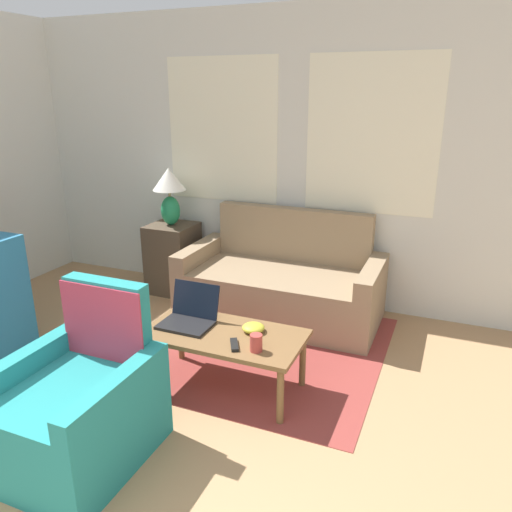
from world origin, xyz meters
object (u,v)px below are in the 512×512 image
Objects in this scene: coffee_table at (224,339)px; cup_navy at (256,343)px; snack_bowl at (253,328)px; tv_remote at (234,345)px; table_lamp at (169,189)px; couch at (282,285)px; laptop at (189,315)px; armchair at (80,408)px.

cup_navy is at bearing -26.08° from coffee_table.
tv_remote is (-0.03, -0.23, -0.02)m from snack_bowl.
table_lamp reaches higher than cup_navy.
couch is at bearing 100.29° from snack_bowl.
laptop reaches higher than cup_navy.
couch is 11.52× the size of snack_bowl.
armchair is (-0.40, -2.12, 0.01)m from couch.
tv_remote is (-0.15, 0.00, -0.04)m from cup_navy.
table_lamp reaches higher than snack_bowl.
table_lamp is 2.20m from cup_navy.
armchair is 0.98m from coffee_table.
armchair reaches higher than laptop.
cup_navy is 0.73× the size of snack_bowl.
coffee_table is 0.33m from cup_navy.
table_lamp reaches higher than tv_remote.
armchair is 2.48m from table_lamp.
laptop reaches higher than coffee_table.
laptop reaches higher than tv_remote.
coffee_table is 6.82× the size of tv_remote.
snack_bowl reaches higher than tv_remote.
armchair is 8.40× the size of cup_navy.
cup_navy is at bearing -63.37° from snack_bowl.
tv_remote is at bearing 51.77° from armchair.
tv_remote is (0.42, -0.18, -0.05)m from laptop.
coffee_table is at bearing 153.92° from cup_navy.
cup_navy is at bearing -76.82° from couch.
table_lamp is at bearing 132.26° from tv_remote.
snack_bowl is at bearing 6.40° from laptop.
table_lamp is 0.52× the size of coffee_table.
couch reaches higher than snack_bowl.
armchair is 6.17× the size of snack_bowl.
tv_remote is at bearing -47.74° from table_lamp.
laptop is 0.45m from tv_remote.
cup_navy is (0.28, -0.14, 0.10)m from coffee_table.
cup_navy is (0.72, 0.73, 0.18)m from armchair.
snack_bowl is (0.21, -1.16, 0.16)m from couch.
armchair reaches higher than coffee_table.
couch is 1.19m from snack_bowl.
coffee_table is at bearing -88.02° from couch.
coffee_table is 9.56× the size of cup_navy.
armchair is at bearing -116.99° from coffee_table.
table_lamp reaches higher than couch.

